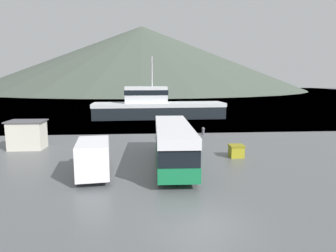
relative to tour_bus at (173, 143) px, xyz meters
name	(u,v)px	position (x,y,z in m)	size (l,w,h in m)	color
ground_plane	(200,225)	(0.31, -9.53, -1.79)	(400.00, 400.00, 0.00)	#515456
water_surface	(149,92)	(0.31, 133.51, -1.79)	(240.00, 240.00, 0.00)	slate
hill_backdrop	(142,58)	(-3.47, 173.97, 17.84)	(196.10, 196.10, 39.26)	#424C42
tour_bus	(173,143)	(0.00, 0.00, 0.00)	(2.88, 11.15, 3.17)	#146B3D
delivery_van	(94,157)	(-5.63, -2.06, -0.46)	(2.73, 5.93, 2.53)	silver
fishing_boat	(156,106)	(-0.17, 28.10, 0.21)	(22.18, 6.00, 10.28)	black
storage_bin	(236,151)	(5.57, 2.03, -1.25)	(1.23, 1.19, 1.06)	olive
dock_kiosk	(27,135)	(-13.25, 6.56, -0.43)	(3.36, 2.40, 2.71)	beige
small_boat	(181,112)	(4.58, 33.48, -1.39)	(6.50, 4.65, 0.81)	#1E5138
mooring_bollard	(203,131)	(4.77, 12.44, -1.30)	(0.38, 0.38, 0.91)	#4C4C51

